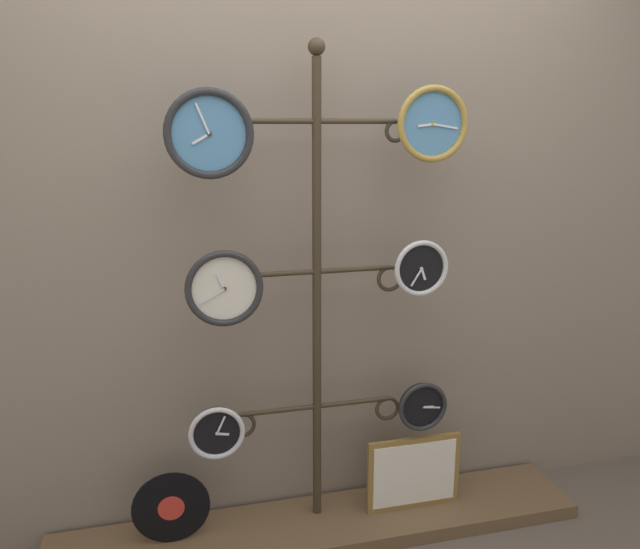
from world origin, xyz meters
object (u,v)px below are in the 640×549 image
object	(u,v)px
clock_bottom_left	(217,433)
vinyl_record	(171,508)
display_stand	(317,396)
clock_middle_right	(421,268)
clock_top_left	(209,134)
clock_middle_left	(224,288)
clock_bottom_right	(422,406)
picture_frame	(414,473)
clock_top_right	(432,124)

from	to	relation	value
clock_bottom_left	vinyl_record	xyz separation A→B (m)	(-0.18, 0.05, -0.32)
clock_bottom_left	vinyl_record	bearing A→B (deg)	164.74
display_stand	clock_bottom_left	xyz separation A→B (m)	(-0.41, -0.10, -0.06)
clock_middle_right	vinyl_record	distance (m)	1.34
clock_top_left	vinyl_record	size ratio (longest dim) A/B	1.01
clock_top_left	clock_middle_right	bearing A→B (deg)	-0.53
clock_middle_left	clock_bottom_right	size ratio (longest dim) A/B	1.32
clock_bottom_right	picture_frame	distance (m)	0.31
clock_bottom_left	picture_frame	size ratio (longest dim) A/B	0.52
clock_middle_left	clock_bottom_left	size ratio (longest dim) A/B	1.32
clock_middle_left	picture_frame	distance (m)	1.16
clock_middle_right	clock_bottom_left	world-z (taller)	clock_middle_right
display_stand	picture_frame	size ratio (longest dim) A/B	4.77
vinyl_record	display_stand	bearing A→B (deg)	4.76
clock_top_left	clock_middle_left	distance (m)	0.54
clock_middle_right	vinyl_record	world-z (taller)	clock_middle_right
picture_frame	clock_bottom_right	bearing A→B (deg)	-18.97
clock_top_right	vinyl_record	size ratio (longest dim) A/B	0.92
clock_top_right	picture_frame	size ratio (longest dim) A/B	0.68
clock_middle_left	vinyl_record	size ratio (longest dim) A/B	0.93
display_stand	clock_top_left	xyz separation A→B (m)	(-0.40, -0.10, 1.04)
clock_middle_left	clock_middle_right	distance (m)	0.75
clock_top_left	clock_bottom_right	xyz separation A→B (m)	(0.83, 0.02, -1.10)
clock_middle_left	clock_top_right	bearing A→B (deg)	0.80
display_stand	picture_frame	distance (m)	0.55
clock_top_right	clock_middle_right	distance (m)	0.54
vinyl_record	picture_frame	xyz separation A→B (m)	(1.00, -0.02, 0.01)
clock_middle_left	picture_frame	size ratio (longest dim) A/B	0.68
clock_top_right	clock_bottom_left	world-z (taller)	clock_top_right
clock_top_right	clock_bottom_right	distance (m)	1.13
clock_top_left	display_stand	bearing A→B (deg)	13.53
clock_bottom_right	vinyl_record	size ratio (longest dim) A/B	0.71
picture_frame	clock_middle_left	bearing A→B (deg)	-177.03
clock_top_left	clock_bottom_left	size ratio (longest dim) A/B	1.43
clock_middle_right	clock_top_right	bearing A→B (deg)	14.45
clock_top_left	clock_bottom_left	distance (m)	1.10
clock_middle_left	clock_middle_right	bearing A→B (deg)	0.29
clock_top_right	clock_middle_left	bearing A→B (deg)	-179.20
clock_middle_left	clock_bottom_left	xyz separation A→B (m)	(-0.05, 0.01, -0.56)
display_stand	clock_bottom_left	world-z (taller)	display_stand
clock_middle_right	picture_frame	bearing A→B (deg)	60.01
clock_middle_right	clock_top_left	bearing A→B (deg)	179.47
clock_top_left	clock_top_right	world-z (taller)	clock_top_right
clock_middle_right	clock_bottom_left	distance (m)	0.99
clock_top_left	picture_frame	xyz separation A→B (m)	(0.80, 0.03, -1.41)
clock_top_right	vinyl_record	distance (m)	1.77
clock_top_left	clock_bottom_right	world-z (taller)	clock_top_left
clock_middle_right	picture_frame	distance (m)	0.90
clock_top_right	vinyl_record	xyz separation A→B (m)	(-1.01, 0.05, -1.45)
display_stand	clock_middle_right	world-z (taller)	display_stand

